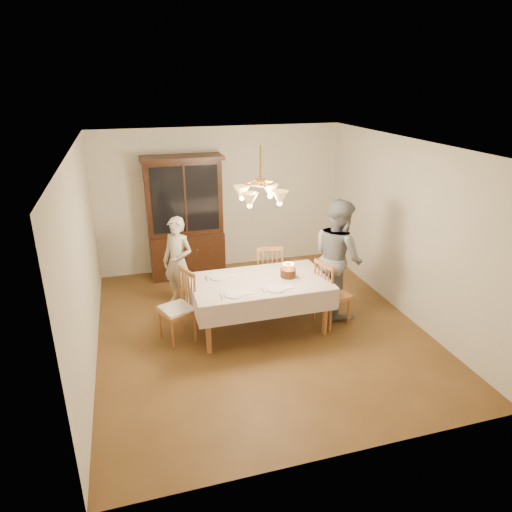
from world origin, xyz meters
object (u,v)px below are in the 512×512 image
object	(u,v)px
elderly_woman	(178,262)
chair_far_side	(268,276)
birthday_cake	(288,273)
dining_table	(260,285)
china_hutch	(185,220)

from	to	relation	value
elderly_woman	chair_far_side	bearing A→B (deg)	28.99
elderly_woman	birthday_cake	world-z (taller)	elderly_woman
chair_far_side	birthday_cake	bearing A→B (deg)	-87.46
dining_table	china_hutch	xyz separation A→B (m)	(-0.71, 2.25, 0.36)
chair_far_side	elderly_woman	bearing A→B (deg)	166.90
chair_far_side	elderly_woman	size ratio (longest dim) A/B	0.70
birthday_cake	china_hutch	bearing A→B (deg)	116.25
dining_table	birthday_cake	world-z (taller)	birthday_cake
china_hutch	chair_far_side	bearing A→B (deg)	-53.47
dining_table	chair_far_side	distance (m)	0.91
dining_table	elderly_woman	distance (m)	1.50
chair_far_side	dining_table	bearing A→B (deg)	-115.10
dining_table	china_hutch	distance (m)	2.39
dining_table	birthday_cake	size ratio (longest dim) A/B	6.33
chair_far_side	birthday_cake	size ratio (longest dim) A/B	3.33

